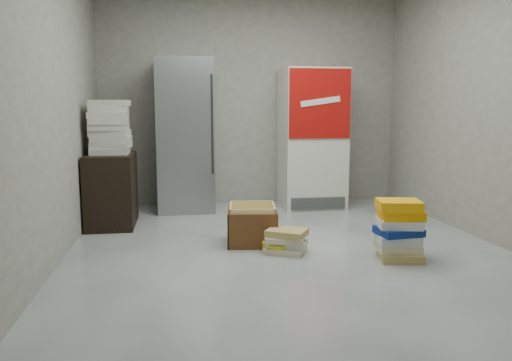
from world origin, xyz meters
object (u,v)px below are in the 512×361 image
(cardboard_box, at_px, (252,228))
(wood_shelf, at_px, (112,190))
(coke_cooler, at_px, (312,138))
(phonebook_stack_main, at_px, (399,230))
(steel_fridge, at_px, (185,136))

(cardboard_box, bearing_deg, wood_shelf, 152.54)
(coke_cooler, bearing_deg, cardboard_box, -121.46)
(phonebook_stack_main, distance_m, cardboard_box, 1.38)
(coke_cooler, height_order, cardboard_box, coke_cooler)
(wood_shelf, bearing_deg, cardboard_box, -34.54)
(wood_shelf, bearing_deg, phonebook_stack_main, -33.12)
(steel_fridge, relative_size, coke_cooler, 1.06)
(wood_shelf, xyz_separation_m, cardboard_box, (1.43, -0.99, -0.24))
(wood_shelf, bearing_deg, coke_cooler, 16.28)
(wood_shelf, distance_m, phonebook_stack_main, 3.11)
(phonebook_stack_main, bearing_deg, steel_fridge, 129.55)
(cardboard_box, bearing_deg, steel_fridge, 116.44)
(steel_fridge, xyz_separation_m, phonebook_stack_main, (1.78, -2.43, -0.69))
(phonebook_stack_main, bearing_deg, wood_shelf, 150.27)
(steel_fridge, bearing_deg, phonebook_stack_main, -53.84)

